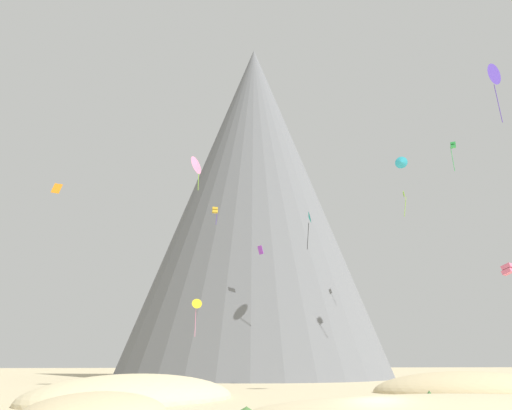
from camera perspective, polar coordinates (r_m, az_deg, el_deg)
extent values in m
ellipsoid|color=beige|center=(52.44, -11.97, -18.37)|extent=(23.99, 25.41, 4.40)
ellipsoid|color=#C6B284|center=(66.74, 20.05, -17.01)|extent=(20.63, 13.30, 4.38)
cone|color=#386633|center=(51.89, 16.74, -17.60)|extent=(1.31, 1.31, 0.93)
cone|color=#477238|center=(39.99, -0.94, -19.53)|extent=(1.98, 1.98, 0.43)
cone|color=slate|center=(116.24, -0.23, 0.32)|extent=(65.23, 65.23, 67.96)
cone|color=slate|center=(121.06, 3.82, -10.91)|extent=(29.05, 29.05, 23.61)
cone|color=slate|center=(116.37, -5.29, -6.90)|extent=(37.76, 37.76, 39.04)
cube|color=#E5668C|center=(71.31, 23.56, -6.05)|extent=(1.53, 1.54, 0.79)
cube|color=#E5668C|center=(71.39, 23.52, -5.61)|extent=(1.53, 1.54, 0.79)
cone|color=#33BCDB|center=(79.49, 14.12, 4.11)|extent=(1.58, 1.08, 1.67)
cone|color=pink|center=(75.98, -5.87, 3.95)|extent=(1.93, 2.56, 2.45)
cylinder|color=#8CD133|center=(75.27, -5.70, 2.28)|extent=(0.11, 0.40, 2.14)
cone|color=#5138B2|center=(68.66, 22.32, 11.81)|extent=(2.27, 1.44, 2.38)
cylinder|color=#5138B2|center=(67.39, 22.78, 9.22)|extent=(0.55, 0.11, 4.32)
cone|color=yellow|center=(83.17, -5.86, -9.69)|extent=(1.46, 0.78, 1.46)
cylinder|color=pink|center=(82.97, -6.00, -11.49)|extent=(0.14, 0.17, 3.83)
cube|color=purple|center=(90.80, 0.44, -4.46)|extent=(0.96, 0.77, 1.41)
cube|color=#8CD133|center=(96.17, 14.36, 1.05)|extent=(0.29, 0.84, 1.00)
cylinder|color=#8CD133|center=(95.66, 14.50, -0.15)|extent=(0.46, 0.40, 3.28)
cube|color=orange|center=(71.45, -19.05, 1.56)|extent=(1.26, 0.62, 1.42)
cube|color=gold|center=(94.18, -4.07, -0.66)|extent=(0.95, 0.92, 0.46)
cube|color=gold|center=(94.30, -4.06, -0.37)|extent=(0.95, 0.92, 0.46)
cylinder|color=#5138B2|center=(93.90, -3.92, -1.37)|extent=(0.23, 0.21, 2.00)
cone|color=teal|center=(87.06, 5.26, -1.22)|extent=(0.88, 1.84, 1.76)
cylinder|color=black|center=(86.39, 5.15, -3.07)|extent=(0.29, 0.65, 3.95)
cube|color=green|center=(91.51, 18.86, 5.48)|extent=(0.97, 0.96, 0.38)
cube|color=green|center=(91.66, 18.84, 5.75)|extent=(0.97, 0.96, 0.38)
cylinder|color=green|center=(90.75, 18.82, 4.30)|extent=(0.50, 0.29, 3.67)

